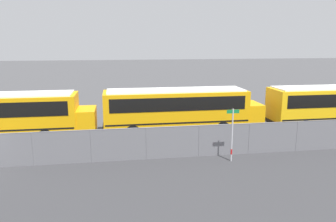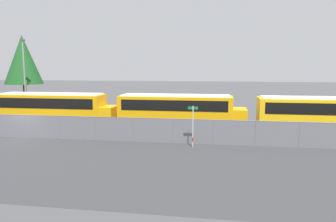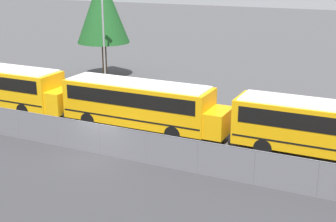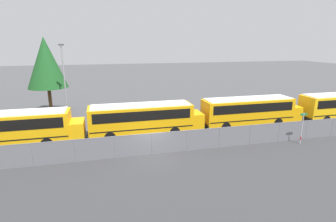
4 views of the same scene
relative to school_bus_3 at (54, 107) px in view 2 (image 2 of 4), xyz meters
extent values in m
plane|color=#424244|center=(-0.07, -4.71, -1.92)|extent=(200.00, 200.00, 0.00)
cube|color=#9EA0A5|center=(-0.07, -4.71, -1.00)|extent=(96.63, 0.03, 1.84)
cube|color=slate|center=(-0.07, -4.72, -1.00)|extent=(96.63, 0.01, 1.84)
cylinder|color=slate|center=(-0.07, -4.71, -0.08)|extent=(96.63, 0.05, 0.05)
cylinder|color=slate|center=(-0.07, -4.71, -1.00)|extent=(0.07, 0.07, 1.84)
cylinder|color=slate|center=(2.94, -4.71, -1.00)|extent=(0.07, 0.07, 1.84)
cylinder|color=slate|center=(5.96, -4.71, -1.00)|extent=(0.07, 0.07, 1.84)
cylinder|color=slate|center=(8.98, -4.71, -1.00)|extent=(0.07, 0.07, 1.84)
cylinder|color=slate|center=(12.00, -4.71, -1.00)|extent=(0.07, 0.07, 1.84)
cylinder|color=slate|center=(15.02, -4.71, -1.00)|extent=(0.07, 0.07, 1.84)
cylinder|color=slate|center=(18.04, -4.71, -1.00)|extent=(0.07, 0.07, 1.84)
cylinder|color=slate|center=(21.06, -4.71, -1.00)|extent=(0.07, 0.07, 1.84)
cube|color=orange|center=(-0.25, 0.00, -0.10)|extent=(10.05, 2.59, 2.58)
cube|color=black|center=(-0.25, 0.00, 0.47)|extent=(9.25, 2.63, 0.93)
cube|color=black|center=(-0.25, 0.00, -0.82)|extent=(9.85, 2.62, 0.10)
cube|color=orange|center=(5.38, 0.00, -0.61)|extent=(1.21, 2.38, 1.55)
cube|color=black|center=(-5.32, 0.00, -1.24)|extent=(0.12, 2.59, 0.24)
cube|color=silver|center=(-0.25, 0.00, 1.24)|extent=(9.55, 2.33, 0.10)
cylinder|color=black|center=(2.87, 1.17, -1.39)|extent=(1.07, 0.28, 1.07)
cylinder|color=black|center=(2.87, -1.17, -1.39)|extent=(1.07, 0.28, 1.07)
cylinder|color=black|center=(-3.36, 1.17, -1.39)|extent=(1.07, 0.28, 1.07)
cylinder|color=black|center=(-3.36, -1.17, -1.39)|extent=(1.07, 0.28, 1.07)
cube|color=orange|center=(11.54, 0.20, -0.10)|extent=(10.05, 2.59, 2.58)
cube|color=black|center=(11.54, 0.20, 0.47)|extent=(9.25, 2.63, 0.93)
cube|color=black|center=(11.54, 0.20, -0.82)|extent=(9.85, 2.62, 0.10)
cube|color=orange|center=(17.17, 0.20, -0.61)|extent=(1.21, 2.38, 1.55)
cube|color=black|center=(6.46, 0.20, -1.24)|extent=(0.12, 2.59, 0.24)
cube|color=silver|center=(11.54, 0.20, 1.24)|extent=(9.55, 2.33, 0.10)
cylinder|color=black|center=(14.66, 1.38, -1.39)|extent=(1.07, 0.28, 1.07)
cylinder|color=black|center=(14.66, -0.97, -1.39)|extent=(1.07, 0.28, 1.07)
cylinder|color=black|center=(8.42, 1.38, -1.39)|extent=(1.07, 0.28, 1.07)
cylinder|color=black|center=(8.42, -0.97, -1.39)|extent=(1.07, 0.28, 1.07)
cube|color=yellow|center=(23.69, -0.25, -0.10)|extent=(10.05, 2.59, 2.58)
cube|color=black|center=(23.69, -0.25, 0.47)|extent=(9.25, 2.63, 0.93)
cube|color=black|center=(23.69, -0.25, -0.82)|extent=(9.85, 2.62, 0.10)
cube|color=black|center=(18.62, -0.25, -1.24)|extent=(0.12, 2.59, 0.24)
cube|color=silver|center=(23.69, -0.25, 1.24)|extent=(9.55, 2.33, 0.10)
cylinder|color=black|center=(20.57, 0.92, -1.39)|extent=(1.07, 0.28, 1.07)
cylinder|color=black|center=(20.57, -1.43, -1.39)|extent=(1.07, 0.28, 1.07)
cylinder|color=#B7B7BC|center=(13.59, -5.72, -0.44)|extent=(0.08, 0.08, 2.97)
cylinder|color=red|center=(13.59, -5.72, -1.37)|extent=(0.09, 0.09, 0.30)
cube|color=#147238|center=(13.59, -5.72, 0.90)|extent=(0.70, 0.02, 0.20)
cylinder|color=gray|center=(-8.10, 8.22, 2.41)|extent=(0.16, 0.16, 8.66)
cube|color=#47474C|center=(-8.10, 8.22, 6.89)|extent=(0.60, 0.24, 0.20)
cylinder|color=#51381E|center=(-10.64, 12.06, -0.25)|extent=(0.44, 0.44, 3.34)
cone|color=#194C1E|center=(-10.64, 12.06, 4.66)|extent=(4.98, 4.98, 6.47)
camera|label=1|loc=(7.43, -22.15, 4.62)|focal=35.00mm
camera|label=2|loc=(15.42, -28.55, 3.83)|focal=35.00mm
camera|label=3|loc=(14.25, -25.54, 8.52)|focal=50.00mm
camera|label=4|loc=(-3.69, -24.69, 7.08)|focal=28.00mm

